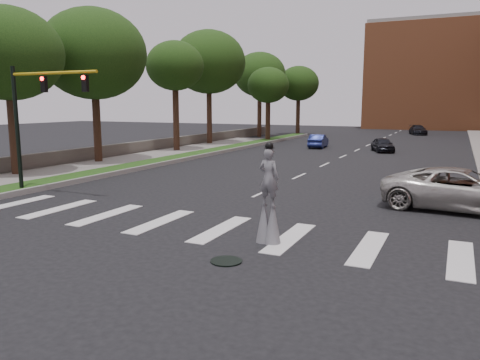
# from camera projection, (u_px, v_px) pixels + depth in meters

# --- Properties ---
(ground_plane) EXTENTS (160.00, 160.00, 0.00)m
(ground_plane) POSITION_uv_depth(u_px,v_px,m) (175.00, 232.00, 16.22)
(ground_plane) COLOR black
(ground_plane) RESTS_ON ground
(grass_median) EXTENTS (2.00, 60.00, 0.25)m
(grass_median) POSITION_uv_depth(u_px,v_px,m) (189.00, 156.00, 38.88)
(grass_median) COLOR #1D4213
(grass_median) RESTS_ON ground
(median_curb) EXTENTS (0.20, 60.00, 0.28)m
(median_curb) POSITION_uv_depth(u_px,v_px,m) (200.00, 156.00, 38.44)
(median_curb) COLOR gray
(median_curb) RESTS_ON ground
(sidewalk_left) EXTENTS (4.00, 60.00, 0.18)m
(sidewalk_left) POSITION_uv_depth(u_px,v_px,m) (73.00, 169.00, 31.19)
(sidewalk_left) COLOR slate
(sidewalk_left) RESTS_ON ground
(stone_wall) EXTENTS (0.50, 56.00, 1.10)m
(stone_wall) POSITION_uv_depth(u_px,v_px,m) (149.00, 146.00, 42.90)
(stone_wall) COLOR #544F48
(stone_wall) RESTS_ON ground
(manhole) EXTENTS (0.90, 0.90, 0.04)m
(manhole) POSITION_uv_depth(u_px,v_px,m) (226.00, 261.00, 13.18)
(manhole) COLOR black
(manhole) RESTS_ON ground
(building_backdrop) EXTENTS (26.00, 14.00, 18.00)m
(building_backdrop) POSITION_uv_depth(u_px,v_px,m) (445.00, 77.00, 82.04)
(building_backdrop) COLOR #B9663A
(building_backdrop) RESTS_ON ground
(traffic_signal) EXTENTS (5.30, 0.23, 6.20)m
(traffic_signal) POSITION_uv_depth(u_px,v_px,m) (34.00, 109.00, 22.31)
(traffic_signal) COLOR black
(traffic_signal) RESTS_ON ground
(stilt_performer) EXTENTS (0.84, 0.57, 3.23)m
(stilt_performer) POSITION_uv_depth(u_px,v_px,m) (269.00, 202.00, 14.78)
(stilt_performer) COLOR black
(stilt_performer) RESTS_ON ground
(suv_crossing) EXTENTS (6.60, 3.56, 1.76)m
(suv_crossing) POSITION_uv_depth(u_px,v_px,m) (462.00, 190.00, 19.37)
(suv_crossing) COLOR beige
(suv_crossing) RESTS_ON ground
(car_near) EXTENTS (2.89, 4.20, 1.33)m
(car_near) POSITION_uv_depth(u_px,v_px,m) (383.00, 145.00, 43.21)
(car_near) COLOR black
(car_near) RESTS_ON ground
(car_mid) EXTENTS (1.79, 4.20, 1.35)m
(car_mid) POSITION_uv_depth(u_px,v_px,m) (318.00, 141.00, 47.27)
(car_mid) COLOR navy
(car_mid) RESTS_ON ground
(car_far) EXTENTS (3.10, 4.99, 1.35)m
(car_far) POSITION_uv_depth(u_px,v_px,m) (418.00, 130.00, 67.00)
(car_far) COLOR black
(car_far) RESTS_ON ground
(tree_1) EXTENTS (6.43, 6.43, 10.05)m
(tree_1) POSITION_uv_depth(u_px,v_px,m) (8.00, 54.00, 27.45)
(tree_1) COLOR black
(tree_1) RESTS_ON ground
(tree_2) EXTENTS (7.63, 7.63, 11.18)m
(tree_2) POSITION_uv_depth(u_px,v_px,m) (93.00, 54.00, 33.58)
(tree_2) COLOR black
(tree_2) RESTS_ON ground
(tree_3) EXTENTS (5.22, 5.22, 10.00)m
(tree_3) POSITION_uv_depth(u_px,v_px,m) (175.00, 67.00, 42.09)
(tree_3) COLOR black
(tree_3) RESTS_ON ground
(tree_4) EXTENTS (7.82, 7.82, 12.08)m
(tree_4) POSITION_uv_depth(u_px,v_px,m) (209.00, 62.00, 49.37)
(tree_4) COLOR black
(tree_4) RESTS_ON ground
(tree_5) EXTENTS (6.84, 6.84, 11.11)m
(tree_5) POSITION_uv_depth(u_px,v_px,m) (260.00, 75.00, 61.51)
(tree_5) COLOR black
(tree_5) RESTS_ON ground
(tree_6) EXTENTS (4.85, 4.85, 8.60)m
(tree_6) POSITION_uv_depth(u_px,v_px,m) (268.00, 86.00, 54.17)
(tree_6) COLOR black
(tree_6) RESTS_ON ground
(tree_7) EXTENTS (5.71, 5.71, 9.65)m
(tree_7) POSITION_uv_depth(u_px,v_px,m) (299.00, 84.00, 65.80)
(tree_7) COLOR black
(tree_7) RESTS_ON ground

